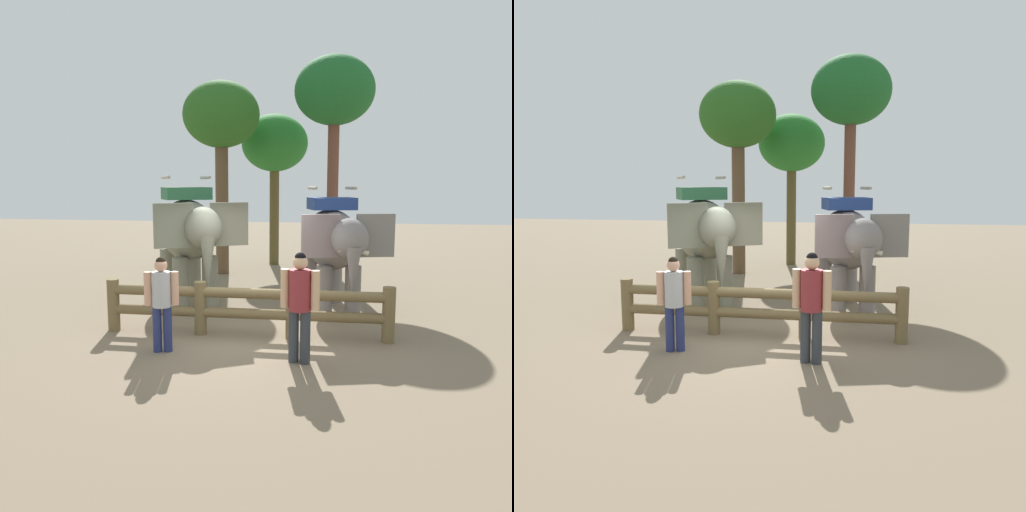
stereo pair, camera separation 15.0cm
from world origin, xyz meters
TOP-DOWN VIEW (x-y plane):
  - ground_plane at (0.00, 0.00)m, footprint 60.00×60.00m
  - log_fence at (-0.00, 0.25)m, footprint 5.62×0.32m
  - elephant_near_left at (-1.83, 2.63)m, footprint 2.95×3.64m
  - elephant_center at (1.62, 2.42)m, footprint 2.20×3.43m
  - tourist_woman_in_black at (-1.28, -0.88)m, footprint 0.58×0.40m
  - tourist_man_in_blue at (1.14, -1.06)m, footprint 0.64×0.41m
  - tree_far_left at (1.51, 7.14)m, footprint 2.47×2.47m
  - tree_back_center at (-2.04, 7.05)m, footprint 2.46×2.46m
  - tree_far_right at (-0.60, 9.24)m, footprint 2.38×2.38m

SIDE VIEW (x-z plane):
  - ground_plane at x=0.00m, z-range 0.00..0.00m
  - log_fence at x=0.00m, z-range 0.08..1.13m
  - tourist_woman_in_black at x=-1.28m, z-range 0.13..1.82m
  - tourist_man_in_blue at x=1.14m, z-range 0.14..1.99m
  - elephant_center at x=1.62m, z-range 0.18..3.05m
  - elephant_near_left at x=-1.83m, z-range 0.19..3.32m
  - tree_far_right at x=-0.60m, z-range 1.60..7.00m
  - tree_back_center at x=-2.04m, z-range 1.87..8.04m
  - tree_far_left at x=1.51m, z-range 2.21..9.04m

